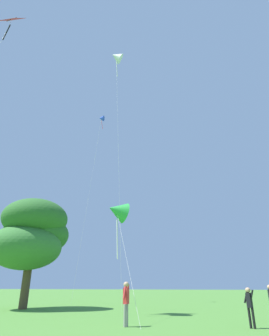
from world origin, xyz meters
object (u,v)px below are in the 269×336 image
object	(u,v)px
kite_blue_delta	(101,119)
tree_right_cluster	(32,235)
person_far_back	(126,299)
kite_white_distant	(116,57)
kite_red_high	(9,26)
kite_green_small	(117,211)
person_foreground_watcher	(250,303)

from	to	relation	value
kite_blue_delta	tree_right_cluster	world-z (taller)	kite_blue_delta
person_far_back	tree_right_cluster	bearing A→B (deg)	148.49
kite_blue_delta	kite_white_distant	xyz separation A→B (m)	(4.31, -4.92, 5.40)
kite_red_high	kite_blue_delta	xyz separation A→B (m)	(0.47, 17.33, 0.61)
kite_green_small	person_far_back	world-z (taller)	kite_green_small
kite_blue_delta	person_far_back	bearing A→B (deg)	-58.05
person_foreground_watcher	kite_green_small	bearing A→B (deg)	158.22
person_far_back	kite_red_high	bearing A→B (deg)	177.59
kite_green_small	person_foreground_watcher	bearing A→B (deg)	-21.78
kite_white_distant	person_far_back	bearing A→B (deg)	-62.18
kite_blue_delta	kite_red_high	bearing A→B (deg)	-91.56
kite_green_small	tree_right_cluster	xyz separation A→B (m)	(-9.00, 2.67, -0.66)
kite_green_small	person_far_back	bearing A→B (deg)	-60.62
kite_red_high	person_foreground_watcher	xyz separation A→B (m)	(16.75, 0.82, -21.88)
kite_red_high	kite_white_distant	distance (m)	14.59
person_foreground_watcher	person_far_back	distance (m)	5.33
person_foreground_watcher	tree_right_cluster	size ratio (longest dim) A/B	0.18
kite_red_high	kite_white_distant	size ratio (longest dim) A/B	0.82
person_foreground_watcher	tree_right_cluster	bearing A→B (deg)	161.02
kite_red_high	person_foreground_watcher	world-z (taller)	kite_red_high
kite_blue_delta	person_foreground_watcher	size ratio (longest dim) A/B	15.14
kite_green_small	kite_blue_delta	bearing A→B (deg)	122.75
person_foreground_watcher	person_far_back	world-z (taller)	person_far_back
kite_red_high	person_far_back	xyz separation A→B (m)	(11.58, -0.49, -21.73)
kite_blue_delta	person_foreground_watcher	bearing A→B (deg)	-45.40
person_far_back	tree_right_cluster	distance (m)	14.19
kite_blue_delta	person_foreground_watcher	xyz separation A→B (m)	(16.28, -16.51, -22.49)
kite_red_high	kite_green_small	distance (m)	19.22
kite_green_small	person_foreground_watcher	xyz separation A→B (m)	(7.62, -3.04, -5.41)
kite_green_small	person_foreground_watcher	size ratio (longest dim) A/B	4.54
kite_red_high	kite_green_small	size ratio (longest dim) A/B	3.41
person_foreground_watcher	kite_red_high	bearing A→B (deg)	-177.21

